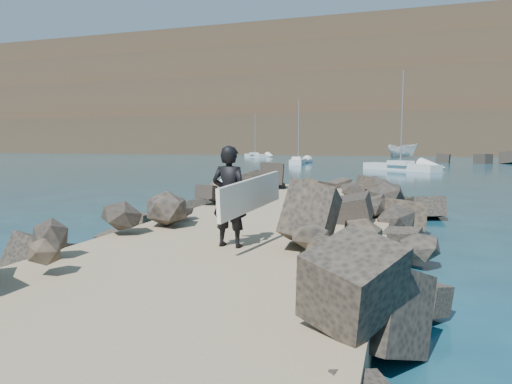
# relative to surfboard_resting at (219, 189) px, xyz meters

# --- Properties ---
(ground) EXTENTS (800.00, 800.00, 0.00)m
(ground) POSITION_rel_surfboard_resting_xyz_m (2.85, -3.64, -1.04)
(ground) COLOR #0F384C
(ground) RESTS_ON ground
(jetty) EXTENTS (6.00, 26.00, 0.60)m
(jetty) POSITION_rel_surfboard_resting_xyz_m (2.85, -5.64, -0.74)
(jetty) COLOR #8C7759
(jetty) RESTS_ON ground
(riprap_left) EXTENTS (2.60, 22.00, 1.00)m
(riprap_left) POSITION_rel_surfboard_resting_xyz_m (-0.05, -5.14, -0.54)
(riprap_left) COLOR black
(riprap_left) RESTS_ON ground
(riprap_right) EXTENTS (2.60, 22.00, 1.00)m
(riprap_right) POSITION_rel_surfboard_resting_xyz_m (5.75, -5.14, -0.54)
(riprap_right) COLOR black
(riprap_right) RESTS_ON ground
(headland) EXTENTS (360.00, 140.00, 32.00)m
(headland) POSITION_rel_surfboard_resting_xyz_m (12.85, 156.36, 14.96)
(headland) COLOR #2D4919
(headland) RESTS_ON ground
(surfboard_resting) EXTENTS (0.70, 2.20, 0.07)m
(surfboard_resting) POSITION_rel_surfboard_resting_xyz_m (0.00, 0.00, 0.00)
(surfboard_resting) COLOR white
(surfboard_resting) RESTS_ON riprap_left
(boat_imported) EXTENTS (6.71, 6.85, 2.69)m
(boat_imported) POSITION_rel_surfboard_resting_xyz_m (6.05, 72.99, 0.31)
(boat_imported) COLOR silver
(boat_imported) RESTS_ON ground
(surfer_with_board) EXTENTS (1.06, 2.47, 2.00)m
(surfer_with_board) POSITION_rel_surfboard_resting_xyz_m (2.98, -6.52, 0.57)
(surfer_with_board) COLOR black
(surfer_with_board) RESTS_ON jetty
(sailboat_a) EXTENTS (2.23, 7.05, 8.37)m
(sailboat_a) POSITION_rel_surfboard_resting_xyz_m (-6.79, 43.19, -0.69)
(sailboat_a) COLOR silver
(sailboat_a) RESTS_ON ground
(sailboat_c) EXTENTS (7.58, 6.72, 9.90)m
(sailboat_c) POSITION_rel_surfboard_resting_xyz_m (5.93, 32.80, -0.69)
(sailboat_c) COLOR silver
(sailboat_c) RESTS_ON ground
(sailboat_e) EXTENTS (5.82, 6.24, 8.45)m
(sailboat_e) POSITION_rel_surfboard_resting_xyz_m (-21.11, 69.15, -0.69)
(sailboat_e) COLOR silver
(sailboat_e) RESTS_ON ground
(headland_buildings) EXTENTS (137.50, 30.50, 5.00)m
(headland_buildings) POSITION_rel_surfboard_resting_xyz_m (19.66, 148.56, 32.93)
(headland_buildings) COLOR white
(headland_buildings) RESTS_ON headland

